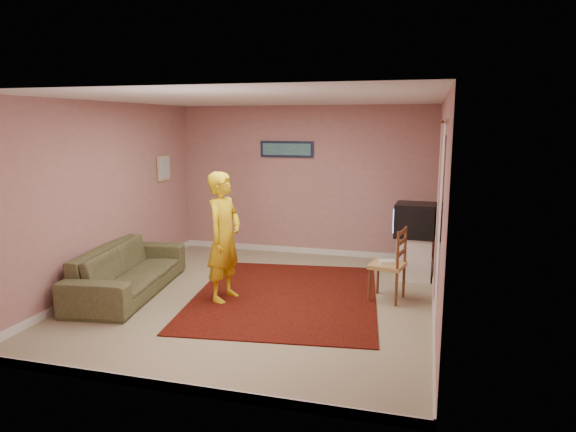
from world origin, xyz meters
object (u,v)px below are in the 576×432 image
(crt_tv, at_px, (415,220))
(sofa, at_px, (128,270))
(chair_b, at_px, (388,256))
(person, at_px, (224,237))
(chair_a, at_px, (411,234))
(tv_cabinet, at_px, (414,258))

(crt_tv, bearing_deg, sofa, -151.93)
(chair_b, relative_size, person, 0.31)
(chair_b, bearing_deg, crt_tv, 175.39)
(sofa, bearing_deg, chair_a, -64.50)
(person, bearing_deg, crt_tv, -46.43)
(tv_cabinet, relative_size, chair_b, 1.22)
(chair_a, relative_size, sofa, 0.21)
(crt_tv, height_order, chair_b, crt_tv)
(sofa, distance_m, person, 1.48)
(tv_cabinet, height_order, chair_a, chair_a)
(person, bearing_deg, chair_b, -65.77)
(chair_b, bearing_deg, sofa, -68.03)
(tv_cabinet, xyz_separation_m, chair_a, (-0.08, 0.74, 0.19))
(chair_b, bearing_deg, person, -63.74)
(chair_a, bearing_deg, crt_tv, -77.00)
(tv_cabinet, bearing_deg, crt_tv, 176.45)
(crt_tv, distance_m, chair_b, 1.14)
(tv_cabinet, height_order, crt_tv, crt_tv)
(chair_b, bearing_deg, tv_cabinet, 175.09)
(tv_cabinet, bearing_deg, chair_a, 95.87)
(sofa, bearing_deg, chair_b, -87.50)
(tv_cabinet, xyz_separation_m, chair_b, (-0.31, -1.06, 0.27))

